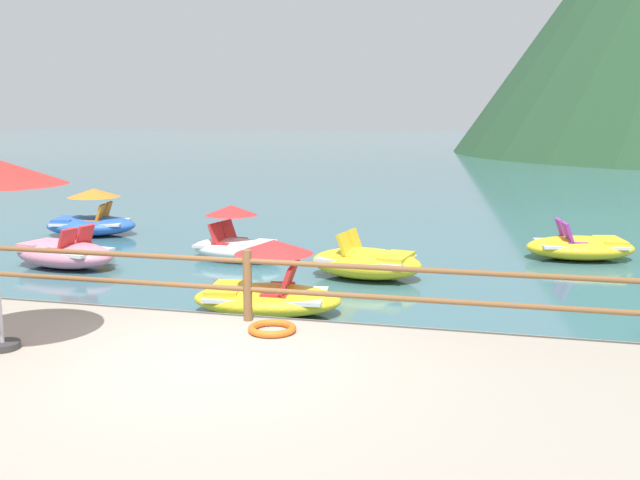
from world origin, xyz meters
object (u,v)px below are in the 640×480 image
object	(u,v)px
life_ring	(272,329)
pedal_boat_3	(581,247)
pedal_boat_1	(91,219)
pedal_boat_4	(236,242)
pedal_boat_7	(268,290)
pedal_boat_0	(64,253)
pedal_boat_5	(367,262)

from	to	relation	value
life_ring	pedal_boat_3	world-z (taller)	pedal_boat_3
pedal_boat_1	pedal_boat_3	size ratio (longest dim) A/B	1.02
pedal_boat_4	pedal_boat_7	size ratio (longest dim) A/B	0.92
pedal_boat_3	pedal_boat_1	bearing A→B (deg)	178.92
pedal_boat_1	pedal_boat_3	world-z (taller)	pedal_boat_1
pedal_boat_0	pedal_boat_5	size ratio (longest dim) A/B	1.07
pedal_boat_5	pedal_boat_7	world-z (taller)	pedal_boat_7
life_ring	pedal_boat_1	distance (m)	11.03
pedal_boat_4	pedal_boat_0	bearing A→B (deg)	-152.56
pedal_boat_0	pedal_boat_7	distance (m)	5.63
pedal_boat_5	pedal_boat_7	xyz separation A→B (m)	(-1.07, -2.82, 0.09)
pedal_boat_1	pedal_boat_5	distance (m)	8.43
life_ring	pedal_boat_3	size ratio (longest dim) A/B	0.25
life_ring	pedal_boat_7	world-z (taller)	pedal_boat_7
pedal_boat_7	pedal_boat_0	bearing A→B (deg)	156.07
life_ring	pedal_boat_1	size ratio (longest dim) A/B	0.24
life_ring	pedal_boat_3	bearing A→B (deg)	60.15
pedal_boat_1	pedal_boat_7	bearing A→B (deg)	-41.36
life_ring	pedal_boat_7	xyz separation A→B (m)	(-0.76, 2.13, -0.06)
pedal_boat_0	pedal_boat_7	world-z (taller)	pedal_boat_7
pedal_boat_5	pedal_boat_7	distance (m)	3.02
pedal_boat_0	pedal_boat_3	xyz separation A→B (m)	(10.41, 3.44, -0.02)
life_ring	pedal_boat_5	xyz separation A→B (m)	(0.32, 4.95, -0.14)
life_ring	pedal_boat_0	distance (m)	7.37
pedal_boat_5	life_ring	bearing A→B (deg)	-93.65
pedal_boat_3	pedal_boat_7	xyz separation A→B (m)	(-5.26, -5.72, 0.12)
pedal_boat_1	pedal_boat_7	size ratio (longest dim) A/B	1.03
pedal_boat_4	pedal_boat_5	size ratio (longest dim) A/B	0.96
pedal_boat_0	pedal_boat_1	distance (m)	4.01
life_ring	pedal_boat_1	bearing A→B (deg)	132.93
pedal_boat_0	pedal_boat_5	world-z (taller)	pedal_boat_5
pedal_boat_4	life_ring	bearing A→B (deg)	-65.45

